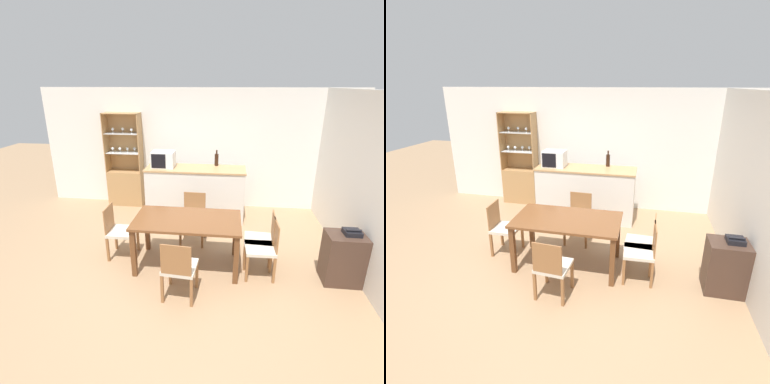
% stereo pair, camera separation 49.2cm
% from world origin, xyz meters
% --- Properties ---
extents(ground_plane, '(18.00, 18.00, 0.00)m').
position_xyz_m(ground_plane, '(0.00, 0.00, 0.00)').
color(ground_plane, '#A37F5B').
extents(wall_back, '(6.80, 0.06, 2.55)m').
position_xyz_m(wall_back, '(0.00, 2.63, 1.27)').
color(wall_back, white).
rests_on(wall_back, ground_plane).
extents(wall_right, '(0.06, 4.60, 2.55)m').
position_xyz_m(wall_right, '(2.58, 0.30, 1.27)').
color(wall_right, white).
rests_on(wall_right, ground_plane).
extents(kitchen_counter, '(1.97, 0.65, 1.06)m').
position_xyz_m(kitchen_counter, '(0.05, 1.89, 0.53)').
color(kitchen_counter, silver).
rests_on(kitchen_counter, ground_plane).
extents(display_cabinet, '(0.78, 0.34, 2.05)m').
position_xyz_m(display_cabinet, '(-1.58, 2.44, 0.58)').
color(display_cabinet, tan).
rests_on(display_cabinet, ground_plane).
extents(dining_table, '(1.55, 0.87, 0.77)m').
position_xyz_m(dining_table, '(0.12, 0.14, 0.66)').
color(dining_table, brown).
rests_on(dining_table, ground_plane).
extents(dining_chair_side_right_near, '(0.43, 0.43, 0.85)m').
position_xyz_m(dining_chair_side_right_near, '(1.22, 0.01, 0.44)').
color(dining_chair_side_right_near, beige).
rests_on(dining_chair_side_right_near, ground_plane).
extents(dining_chair_head_near, '(0.44, 0.44, 0.85)m').
position_xyz_m(dining_chair_head_near, '(0.12, -0.61, 0.44)').
color(dining_chair_head_near, beige).
rests_on(dining_chair_head_near, ground_plane).
extents(dining_chair_side_left_far, '(0.42, 0.42, 0.85)m').
position_xyz_m(dining_chair_side_left_far, '(-0.97, 0.27, 0.44)').
color(dining_chair_side_left_far, beige).
rests_on(dining_chair_side_left_far, ground_plane).
extents(dining_chair_head_far, '(0.43, 0.43, 0.85)m').
position_xyz_m(dining_chair_head_far, '(0.13, 0.90, 0.44)').
color(dining_chair_head_far, beige).
rests_on(dining_chair_head_far, ground_plane).
extents(dining_chair_side_right_far, '(0.44, 0.44, 0.85)m').
position_xyz_m(dining_chair_side_right_far, '(1.22, 0.27, 0.44)').
color(dining_chair_side_right_far, beige).
rests_on(dining_chair_side_right_far, ground_plane).
extents(microwave, '(0.44, 0.35, 0.32)m').
position_xyz_m(microwave, '(-0.59, 1.89, 1.21)').
color(microwave, silver).
rests_on(microwave, kitchen_counter).
extents(wine_bottle, '(0.08, 0.08, 0.32)m').
position_xyz_m(wine_bottle, '(0.45, 2.12, 1.18)').
color(wine_bottle, black).
rests_on(wine_bottle, kitchen_counter).
extents(side_cabinet, '(0.50, 0.40, 0.72)m').
position_xyz_m(side_cabinet, '(2.30, 0.00, 0.36)').
color(side_cabinet, '#422D23').
rests_on(side_cabinet, ground_plane).
extents(telephone, '(0.21, 0.20, 0.10)m').
position_xyz_m(telephone, '(2.36, 0.01, 0.76)').
color(telephone, black).
rests_on(telephone, side_cabinet).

